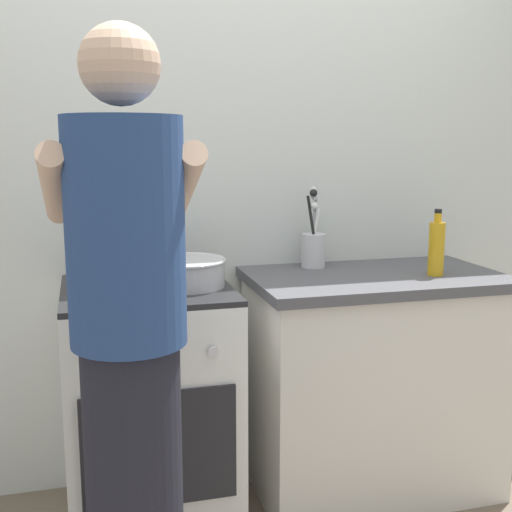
{
  "coord_description": "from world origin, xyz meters",
  "views": [
    {
      "loc": [
        -0.56,
        -2.14,
        1.42
      ],
      "look_at": [
        0.05,
        0.12,
        1.0
      ],
      "focal_mm": 45.2,
      "sensor_mm": 36.0,
      "label": 1
    }
  ],
  "objects_px": {
    "stove_range": "(150,405)",
    "mixing_bowl": "(186,271)",
    "utensil_crock": "(313,245)",
    "oil_bottle": "(436,247)",
    "person": "(130,357)",
    "pot": "(106,273)"
  },
  "relations": [
    {
      "from": "oil_bottle",
      "to": "mixing_bowl",
      "type": "bearing_deg",
      "value": 176.83
    },
    {
      "from": "pot",
      "to": "utensil_crock",
      "type": "relative_size",
      "value": 0.73
    },
    {
      "from": "utensil_crock",
      "to": "person",
      "type": "bearing_deg",
      "value": -134.09
    },
    {
      "from": "mixing_bowl",
      "to": "utensil_crock",
      "type": "distance_m",
      "value": 0.61
    },
    {
      "from": "stove_range",
      "to": "utensil_crock",
      "type": "distance_m",
      "value": 0.92
    },
    {
      "from": "stove_range",
      "to": "oil_bottle",
      "type": "relative_size",
      "value": 3.45
    },
    {
      "from": "pot",
      "to": "oil_bottle",
      "type": "relative_size",
      "value": 0.94
    },
    {
      "from": "person",
      "to": "utensil_crock",
      "type": "bearing_deg",
      "value": 45.91
    },
    {
      "from": "pot",
      "to": "mixing_bowl",
      "type": "bearing_deg",
      "value": -3.22
    },
    {
      "from": "stove_range",
      "to": "utensil_crock",
      "type": "xyz_separation_m",
      "value": [
        0.71,
        0.2,
        0.55
      ]
    },
    {
      "from": "pot",
      "to": "utensil_crock",
      "type": "height_order",
      "value": "utensil_crock"
    },
    {
      "from": "person",
      "to": "oil_bottle",
      "type": "bearing_deg",
      "value": 24.62
    },
    {
      "from": "stove_range",
      "to": "mixing_bowl",
      "type": "distance_m",
      "value": 0.53
    },
    {
      "from": "mixing_bowl",
      "to": "person",
      "type": "bearing_deg",
      "value": -111.95
    },
    {
      "from": "pot",
      "to": "oil_bottle",
      "type": "bearing_deg",
      "value": -3.18
    },
    {
      "from": "oil_bottle",
      "to": "person",
      "type": "distance_m",
      "value": 1.35
    },
    {
      "from": "pot",
      "to": "utensil_crock",
      "type": "xyz_separation_m",
      "value": [
        0.85,
        0.21,
        0.03
      ]
    },
    {
      "from": "person",
      "to": "pot",
      "type": "bearing_deg",
      "value": 92.98
    },
    {
      "from": "stove_range",
      "to": "oil_bottle",
      "type": "bearing_deg",
      "value": -4.17
    },
    {
      "from": "stove_range",
      "to": "person",
      "type": "distance_m",
      "value": 0.77
    },
    {
      "from": "pot",
      "to": "mixing_bowl",
      "type": "height_order",
      "value": "pot"
    },
    {
      "from": "utensil_crock",
      "to": "oil_bottle",
      "type": "height_order",
      "value": "utensil_crock"
    }
  ]
}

